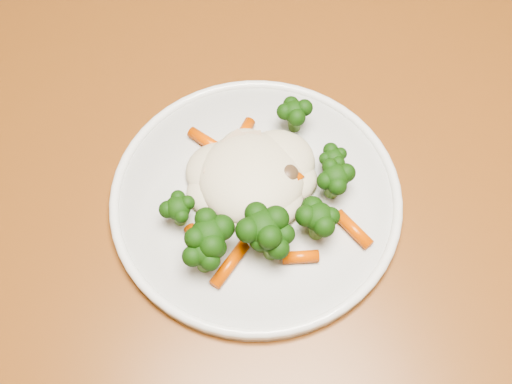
# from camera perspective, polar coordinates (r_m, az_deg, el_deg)

# --- Properties ---
(dining_table) EXTENTS (1.45, 1.24, 0.75)m
(dining_table) POSITION_cam_1_polar(r_m,az_deg,el_deg) (0.81, 1.70, 3.73)
(dining_table) COLOR brown
(dining_table) RESTS_ON ground
(plate) EXTENTS (0.29, 0.29, 0.01)m
(plate) POSITION_cam_1_polar(r_m,az_deg,el_deg) (0.65, 0.00, -0.60)
(plate) COLOR white
(plate) RESTS_ON dining_table
(meal) EXTENTS (0.20, 0.19, 0.05)m
(meal) POSITION_cam_1_polar(r_m,az_deg,el_deg) (0.62, 0.09, -0.26)
(meal) COLOR beige
(meal) RESTS_ON plate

